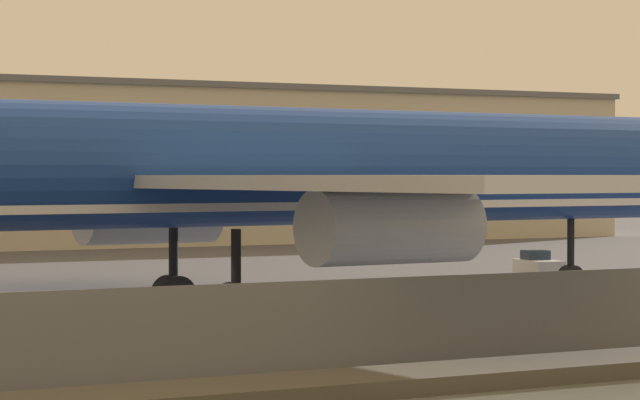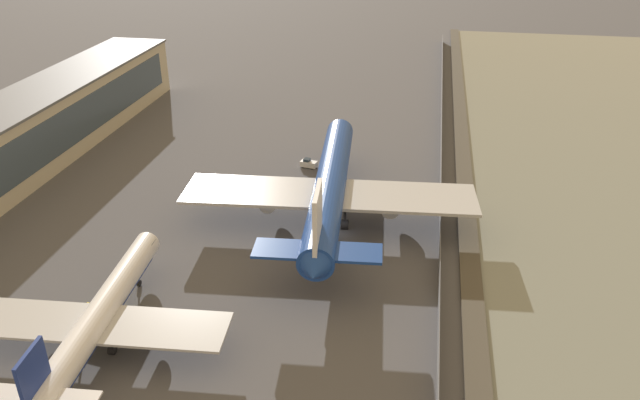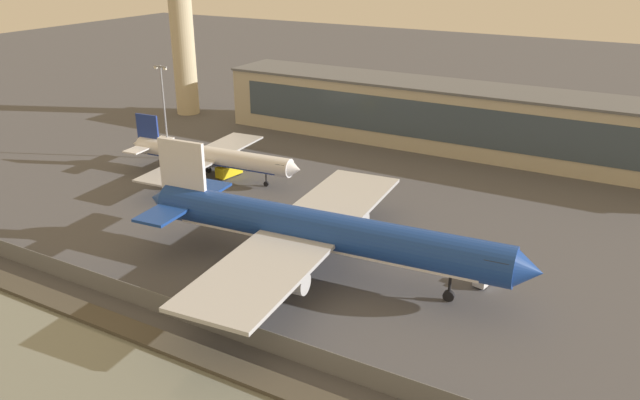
{
  "view_description": "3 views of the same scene",
  "coord_description": "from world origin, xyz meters",
  "px_view_note": "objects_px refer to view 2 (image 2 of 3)",
  "views": [
    {
      "loc": [
        -24.24,
        -55.41,
        5.86
      ],
      "look_at": [
        7.93,
        3.21,
        4.73
      ],
      "focal_mm": 85.0,
      "sensor_mm": 36.0,
      "label": 1
    },
    {
      "loc": [
        -85.73,
        -12.34,
        50.18
      ],
      "look_at": [
        5.76,
        3.97,
        2.78
      ],
      "focal_mm": 35.0,
      "sensor_mm": 36.0,
      "label": 2
    },
    {
      "loc": [
        40.82,
        -61.77,
        40.57
      ],
      "look_at": [
        -0.71,
        11.89,
        5.8
      ],
      "focal_mm": 35.0,
      "sensor_mm": 36.0,
      "label": 3
    }
  ],
  "objects_px": {
    "cargo_jet_blue": "(330,187)",
    "ops_van": "(102,318)",
    "passenger_jet_white": "(99,316)",
    "baggage_tug": "(309,164)"
  },
  "relations": [
    {
      "from": "cargo_jet_blue",
      "to": "passenger_jet_white",
      "type": "xyz_separation_m",
      "value": [
        -35.62,
        22.12,
        -1.98
      ]
    },
    {
      "from": "ops_van",
      "to": "cargo_jet_blue",
      "type": "bearing_deg",
      "value": -36.14
    },
    {
      "from": "cargo_jet_blue",
      "to": "passenger_jet_white",
      "type": "height_order",
      "value": "cargo_jet_blue"
    },
    {
      "from": "cargo_jet_blue",
      "to": "ops_van",
      "type": "distance_m",
      "value": 40.64
    },
    {
      "from": "cargo_jet_blue",
      "to": "baggage_tug",
      "type": "height_order",
      "value": "cargo_jet_blue"
    },
    {
      "from": "baggage_tug",
      "to": "ops_van",
      "type": "relative_size",
      "value": 0.63
    },
    {
      "from": "baggage_tug",
      "to": "cargo_jet_blue",
      "type": "bearing_deg",
      "value": -159.7
    },
    {
      "from": "cargo_jet_blue",
      "to": "ops_van",
      "type": "relative_size",
      "value": 10.12
    },
    {
      "from": "passenger_jet_white",
      "to": "ops_van",
      "type": "distance_m",
      "value": 4.41
    },
    {
      "from": "passenger_jet_white",
      "to": "baggage_tug",
      "type": "bearing_deg",
      "value": -14.52
    }
  ]
}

